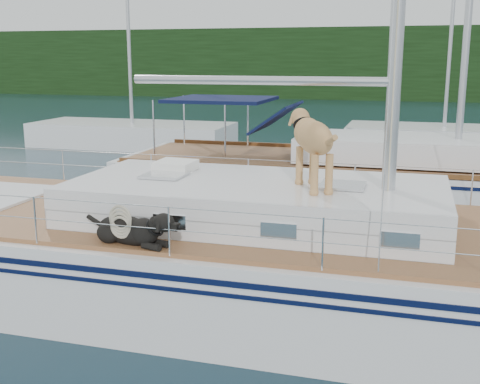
% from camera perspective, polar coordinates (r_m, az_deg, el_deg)
% --- Properties ---
extents(ground, '(120.00, 120.00, 0.00)m').
position_cam_1_polar(ground, '(9.20, -3.39, -9.85)').
color(ground, black).
rests_on(ground, ground).
extents(tree_line, '(90.00, 3.00, 6.00)m').
position_cam_1_polar(tree_line, '(53.08, 13.29, 11.76)').
color(tree_line, black).
rests_on(tree_line, ground).
extents(shore_bank, '(92.00, 1.00, 1.20)m').
position_cam_1_polar(shore_bank, '(54.35, 13.23, 9.24)').
color(shore_bank, '#595147').
rests_on(shore_bank, ground).
extents(main_sailboat, '(12.00, 3.88, 14.01)m').
position_cam_1_polar(main_sailboat, '(8.92, -2.84, -5.89)').
color(main_sailboat, silver).
rests_on(main_sailboat, ground).
extents(neighbor_sailboat, '(11.00, 3.50, 13.30)m').
position_cam_1_polar(neighbor_sailboat, '(14.64, 10.73, 1.04)').
color(neighbor_sailboat, silver).
rests_on(neighbor_sailboat, ground).
extents(bg_boat_west, '(8.00, 3.00, 11.65)m').
position_cam_1_polar(bg_boat_west, '(24.73, -10.15, 5.31)').
color(bg_boat_west, silver).
rests_on(bg_boat_west, ground).
extents(bg_boat_center, '(7.20, 3.00, 11.65)m').
position_cam_1_polar(bg_boat_center, '(24.22, 18.71, 4.71)').
color(bg_boat_center, silver).
rests_on(bg_boat_center, ground).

